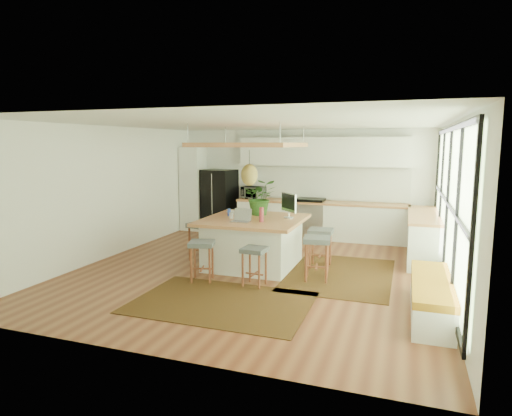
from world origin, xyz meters
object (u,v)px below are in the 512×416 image
at_px(island, 253,242).
at_px(stool_left_side, 202,243).
at_px(stool_right_back, 320,249).
at_px(stool_near_right, 254,265).
at_px(microwave, 253,191).
at_px(stool_right_front, 317,260).
at_px(monitor, 289,204).
at_px(stool_near_left, 202,261).
at_px(laptop, 240,215).
at_px(fridge, 219,197).
at_px(island_plant, 260,201).

relative_size(island, stool_left_side, 2.41).
bearing_deg(stool_right_back, stool_near_right, -119.60).
distance_m(island, stool_right_back, 1.28).
relative_size(stool_left_side, microwave, 1.35).
xyz_separation_m(island, stool_near_right, (0.42, -1.13, -0.11)).
relative_size(stool_right_front, monitor, 1.45).
height_order(stool_near_left, stool_left_side, stool_left_side).
relative_size(stool_right_back, laptop, 2.06).
distance_m(fridge, stool_right_front, 4.79).
bearing_deg(island_plant, island, -89.21).
height_order(island, stool_near_right, island).
height_order(stool_right_back, island_plant, island_plant).
xyz_separation_m(stool_near_right, stool_right_back, (0.82, 1.45, 0.00)).
relative_size(stool_near_left, stool_right_front, 0.92).
height_order(stool_right_front, laptop, laptop).
xyz_separation_m(stool_right_back, laptop, (-1.33, -0.76, 0.70)).
bearing_deg(laptop, stool_left_side, 155.65).
xyz_separation_m(monitor, microwave, (-1.65, 2.60, -0.07)).
relative_size(stool_near_right, stool_right_back, 0.88).
relative_size(stool_near_right, microwave, 1.14).
xyz_separation_m(stool_right_front, stool_right_back, (-0.09, 0.81, 0.00)).
height_order(stool_near_right, stool_right_front, stool_right_front).
bearing_deg(island_plant, stool_left_side, -161.01).
distance_m(stool_near_left, stool_near_right, 0.94).
xyz_separation_m(island, stool_near_left, (-0.51, -1.18, -0.11)).
bearing_deg(stool_left_side, stool_right_front, -12.46).
height_order(stool_right_back, laptop, laptop).
relative_size(stool_right_back, stool_left_side, 0.97).
xyz_separation_m(fridge, island_plant, (2.00, -2.47, 0.28)).
relative_size(stool_right_front, microwave, 1.33).
distance_m(stool_near_left, microwave, 4.16).
bearing_deg(fridge, stool_near_left, -59.41).
distance_m(stool_right_front, monitor, 1.34).
xyz_separation_m(island, island_plant, (-0.01, 0.44, 0.74)).
xyz_separation_m(island, stool_left_side, (-1.13, 0.05, -0.11)).
relative_size(stool_near_left, laptop, 1.94).
xyz_separation_m(stool_near_left, stool_left_side, (-0.61, 1.23, 0.00)).
bearing_deg(island_plant, stool_right_front, -34.79).
distance_m(fridge, stool_near_left, 4.38).
relative_size(stool_right_front, stool_left_side, 0.99).
bearing_deg(stool_near_right, island_plant, 105.21).
xyz_separation_m(stool_right_front, island_plant, (-1.34, 0.93, 0.85)).
relative_size(stool_right_back, microwave, 1.30).
relative_size(stool_near_left, stool_right_back, 0.94).
xyz_separation_m(stool_right_front, monitor, (-0.71, 0.77, 0.83)).
distance_m(island, stool_left_side, 1.13).
distance_m(fridge, stool_right_back, 4.19).
relative_size(laptop, island_plant, 0.50).
xyz_separation_m(monitor, island_plant, (-0.63, 0.16, 0.02)).
xyz_separation_m(stool_near_right, stool_right_front, (0.91, 0.63, 0.00)).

